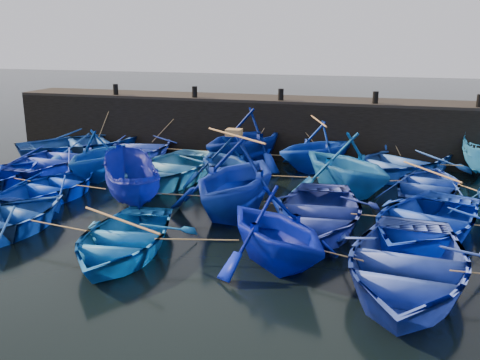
# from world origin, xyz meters

# --- Properties ---
(ground) EXTENTS (120.00, 120.00, 0.00)m
(ground) POSITION_xyz_m (0.00, 0.00, 0.00)
(ground) COLOR black
(ground) RESTS_ON ground
(quay_wall) EXTENTS (26.00, 2.50, 2.50)m
(quay_wall) POSITION_xyz_m (0.00, 10.50, 1.25)
(quay_wall) COLOR black
(quay_wall) RESTS_ON ground
(quay_top) EXTENTS (26.00, 2.50, 0.12)m
(quay_top) POSITION_xyz_m (0.00, 10.50, 2.56)
(quay_top) COLOR black
(quay_top) RESTS_ON quay_wall
(bollard_0) EXTENTS (0.24, 0.24, 0.50)m
(bollard_0) POSITION_xyz_m (-8.00, 9.60, 2.87)
(bollard_0) COLOR black
(bollard_0) RESTS_ON quay_top
(bollard_1) EXTENTS (0.24, 0.24, 0.50)m
(bollard_1) POSITION_xyz_m (-4.00, 9.60, 2.87)
(bollard_1) COLOR black
(bollard_1) RESTS_ON quay_top
(bollard_2) EXTENTS (0.24, 0.24, 0.50)m
(bollard_2) POSITION_xyz_m (0.00, 9.60, 2.87)
(bollard_2) COLOR black
(bollard_2) RESTS_ON quay_top
(bollard_3) EXTENTS (0.24, 0.24, 0.50)m
(bollard_3) POSITION_xyz_m (4.00, 9.60, 2.87)
(bollard_3) COLOR black
(bollard_3) RESTS_ON quay_top
(bollard_4) EXTENTS (0.24, 0.24, 0.50)m
(bollard_4) POSITION_xyz_m (8.00, 9.60, 2.87)
(bollard_4) COLOR black
(bollard_4) RESTS_ON quay_top
(boat_0) EXTENTS (6.91, 6.93, 1.18)m
(boat_0) POSITION_xyz_m (-8.70, 7.66, 0.59)
(boat_0) COLOR navy
(boat_0) RESTS_ON ground
(boat_1) EXTENTS (4.95, 6.09, 1.11)m
(boat_1) POSITION_xyz_m (-5.95, 7.80, 0.56)
(boat_1) COLOR blue
(boat_1) RESTS_ON ground
(boat_2) EXTENTS (5.66, 5.95, 2.45)m
(boat_2) POSITION_xyz_m (-1.11, 7.89, 1.23)
(boat_2) COLOR navy
(boat_2) RESTS_ON ground
(boat_3) EXTENTS (5.03, 5.10, 2.03)m
(boat_3) POSITION_xyz_m (1.89, 7.93, 1.02)
(boat_3) COLOR #062DB3
(boat_3) RESTS_ON ground
(boat_4) EXTENTS (6.50, 6.95, 1.17)m
(boat_4) POSITION_xyz_m (5.18, 8.01, 0.59)
(boat_4) COLOR #1B4297
(boat_4) RESTS_ON ground
(boat_6) EXTENTS (3.81, 5.23, 1.07)m
(boat_6) POSITION_xyz_m (-8.19, 4.79, 0.53)
(boat_6) COLOR #1429A7
(boat_6) RESTS_ON ground
(boat_7) EXTENTS (3.47, 3.94, 1.95)m
(boat_7) POSITION_xyz_m (-5.94, 4.36, 0.97)
(boat_7) COLOR #073C97
(boat_7) RESTS_ON ground
(boat_8) EXTENTS (4.55, 5.94, 1.15)m
(boat_8) POSITION_xyz_m (-3.23, 4.48, 0.57)
(boat_8) COLOR #2C6DAC
(boat_8) RESTS_ON ground
(boat_9) EXTENTS (4.73, 4.83, 1.93)m
(boat_9) POSITION_xyz_m (-0.91, 4.52, 0.96)
(boat_9) COLOR navy
(boat_9) RESTS_ON ground
(boat_10) EXTENTS (5.67, 5.67, 2.27)m
(boat_10) POSITION_xyz_m (3.32, 4.77, 1.13)
(boat_10) COLOR #1159A4
(boat_10) RESTS_ON ground
(boat_11) EXTENTS (3.84, 4.83, 0.90)m
(boat_11) POSITION_xyz_m (6.13, 5.23, 0.45)
(boat_11) COLOR #1737A0
(boat_11) RESTS_ON ground
(boat_14) EXTENTS (3.70, 4.69, 0.88)m
(boat_14) POSITION_xyz_m (-6.12, 1.60, 0.44)
(boat_14) COLOR #042BC5
(boat_14) RESTS_ON ground
(boat_15) EXTENTS (3.80, 4.51, 1.68)m
(boat_15) POSITION_xyz_m (-3.14, 1.45, 0.84)
(boat_15) COLOR #050F74
(boat_15) RESTS_ON ground
(boat_16) EXTENTS (4.57, 5.14, 2.48)m
(boat_16) POSITION_xyz_m (0.32, 1.61, 1.24)
(boat_16) COLOR #092291
(boat_16) RESTS_ON ground
(boat_17) EXTENTS (4.06, 5.38, 1.06)m
(boat_17) POSITION_xyz_m (2.93, 1.15, 0.53)
(boat_17) COLOR navy
(boat_17) RESTS_ON ground
(boat_18) EXTENTS (5.34, 6.19, 1.08)m
(boat_18) POSITION_xyz_m (5.77, 1.15, 0.54)
(boat_18) COLOR #0C2FC6
(boat_18) RESTS_ON ground
(boat_21) EXTENTS (4.21, 5.17, 0.94)m
(boat_21) POSITION_xyz_m (-5.43, -1.80, 0.47)
(boat_21) COLOR navy
(boat_21) RESTS_ON ground
(boat_22) EXTENTS (3.66, 4.78, 0.92)m
(boat_22) POSITION_xyz_m (-1.55, -2.12, 0.46)
(boat_22) COLOR #0F57AC
(boat_22) RESTS_ON ground
(boat_23) EXTENTS (4.88, 4.86, 1.95)m
(boat_23) POSITION_xyz_m (2.27, -1.63, 0.97)
(boat_23) COLOR #000D97
(boat_23) RESTS_ON ground
(boat_24) EXTENTS (4.40, 5.85, 1.15)m
(boat_24) POSITION_xyz_m (5.27, -2.04, 0.58)
(boat_24) COLOR #233B9B
(boat_24) RESTS_ON ground
(wooden_crate) EXTENTS (0.54, 0.45, 0.24)m
(wooden_crate) POSITION_xyz_m (-0.61, 4.52, 2.05)
(wooden_crate) COLOR #9B7443
(wooden_crate) RESTS_ON boat_9
(mooring_ropes) EXTENTS (17.11, 11.67, 2.10)m
(mooring_ropes) POSITION_xyz_m (0.18, 5.00, 0.89)
(mooring_ropes) COLOR tan
(mooring_ropes) RESTS_ON ground
(loose_oars) EXTENTS (9.94, 12.13, 1.64)m
(loose_oars) POSITION_xyz_m (1.70, 3.16, 1.61)
(loose_oars) COLOR #99724C
(loose_oars) RESTS_ON ground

